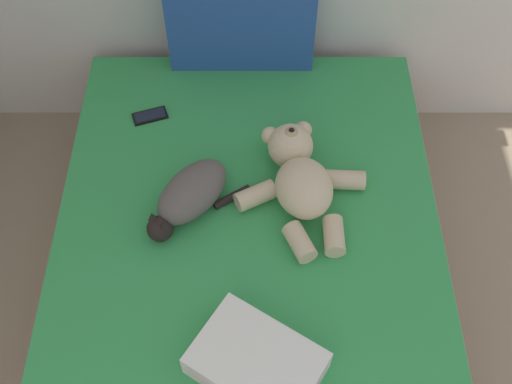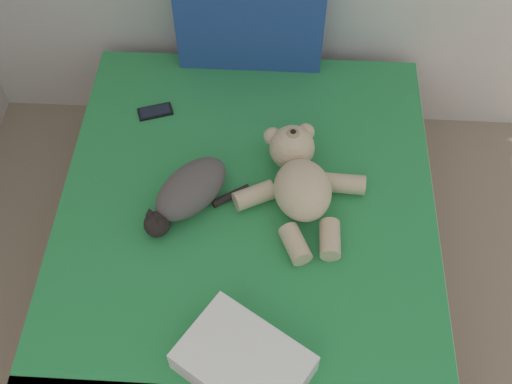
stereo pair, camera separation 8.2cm
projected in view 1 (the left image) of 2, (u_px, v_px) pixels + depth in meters
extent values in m
cube|color=olive|center=(248.00, 264.00, 2.69)|extent=(1.53, 1.91, 0.29)
cube|color=white|center=(247.00, 236.00, 2.50)|extent=(1.49, 1.85, 0.18)
cube|color=green|center=(247.00, 210.00, 2.45)|extent=(1.47, 1.72, 0.02)
cube|color=#264C99|center=(239.00, 23.00, 2.73)|extent=(0.64, 0.11, 0.46)
ellipsoid|color=#59514C|center=(191.00, 192.00, 2.40)|extent=(0.36, 0.39, 0.15)
sphere|color=black|center=(159.00, 229.00, 2.33)|extent=(0.10, 0.10, 0.10)
cone|color=black|center=(162.00, 224.00, 2.27)|extent=(0.04, 0.04, 0.04)
cone|color=black|center=(151.00, 217.00, 2.29)|extent=(0.04, 0.04, 0.04)
cylinder|color=black|center=(231.00, 197.00, 2.45)|extent=(0.15, 0.11, 0.03)
ellipsoid|color=black|center=(169.00, 211.00, 2.41)|extent=(0.10, 0.11, 0.04)
ellipsoid|color=beige|center=(302.00, 188.00, 2.39)|extent=(0.27, 0.31, 0.18)
sphere|color=beige|center=(289.00, 146.00, 2.51)|extent=(0.18, 0.18, 0.18)
sphere|color=tan|center=(289.00, 136.00, 2.46)|extent=(0.07, 0.07, 0.07)
sphere|color=black|center=(290.00, 131.00, 2.43)|extent=(0.02, 0.02, 0.02)
sphere|color=beige|center=(268.00, 136.00, 2.53)|extent=(0.07, 0.07, 0.07)
sphere|color=beige|center=(301.00, 130.00, 2.54)|extent=(0.07, 0.07, 0.07)
cylinder|color=beige|center=(254.00, 196.00, 2.43)|extent=(0.18, 0.14, 0.08)
cylinder|color=beige|center=(298.00, 242.00, 2.31)|extent=(0.13, 0.17, 0.08)
cylinder|color=beige|center=(343.00, 180.00, 2.47)|extent=(0.16, 0.09, 0.08)
cylinder|color=beige|center=(332.00, 235.00, 2.32)|extent=(0.08, 0.15, 0.08)
cube|color=black|center=(148.00, 116.00, 2.72)|extent=(0.16, 0.12, 0.01)
cube|color=black|center=(148.00, 115.00, 2.71)|extent=(0.14, 0.10, 0.00)
cube|color=white|center=(256.00, 363.00, 2.02)|extent=(0.49, 0.45, 0.11)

